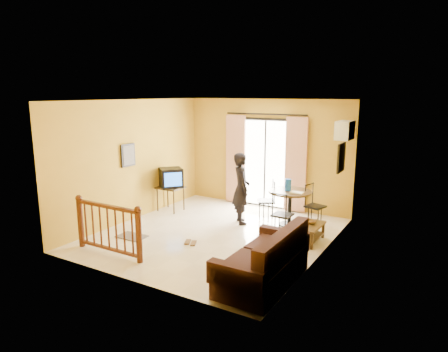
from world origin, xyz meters
The scene contains 19 objects.
ground centered at (0.00, 0.00, 0.00)m, with size 5.00×5.00×0.00m, color beige.
room_shell centered at (0.00, 0.00, 1.70)m, with size 5.00×5.00×5.00m.
balcony_door centered at (0.00, 2.43, 1.19)m, with size 2.25×0.14×2.46m.
tv_table centered at (-1.90, 0.90, 0.54)m, with size 0.62×0.52×0.62m.
television centered at (-1.87, 0.90, 0.86)m, with size 0.71×0.72×0.48m.
picture_left centered at (-2.22, -0.20, 1.55)m, with size 0.05×0.42×0.52m.
dining_table centered at (1.12, 1.36, 0.63)m, with size 0.96×0.96×0.80m.
water_jug centered at (1.06, 1.37, 0.93)m, with size 0.14×0.14×0.26m, color blue.
serving_tray centered at (1.31, 1.26, 0.81)m, with size 0.28×0.18×0.02m, color beige.
dining_chairs centered at (1.12, 1.24, 0.00)m, with size 1.65×1.41×0.95m.
air_conditioner centered at (2.09, 1.95, 2.15)m, with size 0.31×0.60×0.40m.
botanical_print centered at (2.22, 1.30, 1.65)m, with size 0.05×0.50×0.60m.
coffee_table centered at (1.85, 0.58, 0.24)m, with size 0.45×0.81×0.36m.
bowl centered at (1.85, 0.66, 0.39)m, with size 0.21×0.21×0.06m, color #51381B.
sofa centered at (1.86, -1.50, 0.34)m, with size 0.88×1.89×0.91m.
standing_person centered at (0.10, 0.95, 0.82)m, with size 0.59×0.39×1.63m, color black.
stair_balustrade centered at (-1.15, -1.90, 0.56)m, with size 1.63×0.13×1.04m.
doormat centered at (-1.42, -1.03, 0.01)m, with size 0.60×0.40×0.02m, color #554C44.
sandals centered at (-0.15, -0.70, 0.01)m, with size 0.34×0.27×0.03m.
Camera 1 is at (4.25, -6.83, 2.95)m, focal length 32.00 mm.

